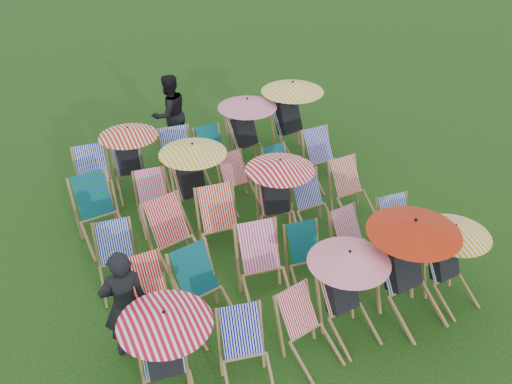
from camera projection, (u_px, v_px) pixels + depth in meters
name	position (u px, v px, depth m)	size (l,w,h in m)	color
ground	(252.00, 247.00, 9.08)	(100.00, 100.00, 0.00)	black
deckchair_0	(166.00, 358.00, 6.34)	(1.06, 1.13, 1.26)	#956D45
deckchair_1	(246.00, 357.00, 6.63)	(0.74, 0.92, 0.90)	#956D45
deckchair_2	(310.00, 331.00, 6.98)	(0.72, 0.89, 0.87)	#956D45
deckchair_3	(348.00, 293.00, 7.23)	(1.05, 1.12, 1.25)	#956D45
deckchair_4	(411.00, 268.00, 7.47)	(1.22, 1.30, 1.45)	#956D45
deckchair_5	(452.00, 262.00, 7.79)	(0.99, 1.05, 1.17)	#956D45
deckchair_6	(152.00, 303.00, 7.32)	(0.67, 0.91, 0.97)	#956D45
deckchair_7	(206.00, 293.00, 7.46)	(0.81, 1.01, 0.99)	#956D45
deckchair_8	(265.00, 269.00, 7.84)	(0.80, 1.02, 1.02)	#956D45
deckchair_9	(309.00, 261.00, 8.13)	(0.66, 0.85, 0.85)	#956D45
deckchair_10	(355.00, 242.00, 8.51)	(0.62, 0.81, 0.83)	#956D45
deckchair_11	(402.00, 232.00, 8.67)	(0.66, 0.86, 0.88)	#956D45
deckchair_12	(118.00, 261.00, 8.08)	(0.69, 0.89, 0.90)	#956D45
deckchair_13	(178.00, 240.00, 8.39)	(0.86, 1.06, 1.03)	#956D45
deckchair_14	(223.00, 228.00, 8.65)	(0.77, 1.00, 1.01)	#956D45
deckchair_15	(279.00, 197.00, 9.03)	(1.10, 1.17, 1.30)	#956D45
deckchair_16	(314.00, 205.00, 9.28)	(0.60, 0.83, 0.89)	#956D45
deckchair_17	(354.00, 191.00, 9.60)	(0.64, 0.87, 0.92)	#956D45
deckchair_18	(100.00, 214.00, 8.95)	(0.76, 1.00, 1.02)	#956D45
deckchair_19	(155.00, 202.00, 9.37)	(0.65, 0.84, 0.86)	#956D45
deckchair_20	(194.00, 181.00, 9.43)	(1.12, 1.18, 1.33)	#956D45
deckchair_21	(239.00, 182.00, 9.91)	(0.63, 0.83, 0.85)	#956D45
deckchair_22	(284.00, 173.00, 10.20)	(0.63, 0.81, 0.81)	#956D45
deckchair_23	(325.00, 159.00, 10.50)	(0.65, 0.89, 0.94)	#956D45
deckchair_24	(95.00, 180.00, 9.85)	(0.74, 0.96, 0.97)	#956D45
deckchair_25	(130.00, 160.00, 10.12)	(1.04, 1.10, 1.23)	#956D45
deckchair_26	(180.00, 161.00, 10.40)	(0.74, 0.97, 0.99)	#956D45
deckchair_27	(215.00, 155.00, 10.71)	(0.61, 0.83, 0.88)	#956D45
deckchair_28	(249.00, 132.00, 10.93)	(1.13, 1.22, 1.34)	#956D45
deckchair_29	(293.00, 117.00, 11.32)	(1.23, 1.33, 1.46)	#956D45
person_left	(124.00, 304.00, 6.89)	(0.57, 0.37, 1.56)	black
person_rear	(170.00, 114.00, 11.34)	(0.79, 0.62, 1.63)	black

